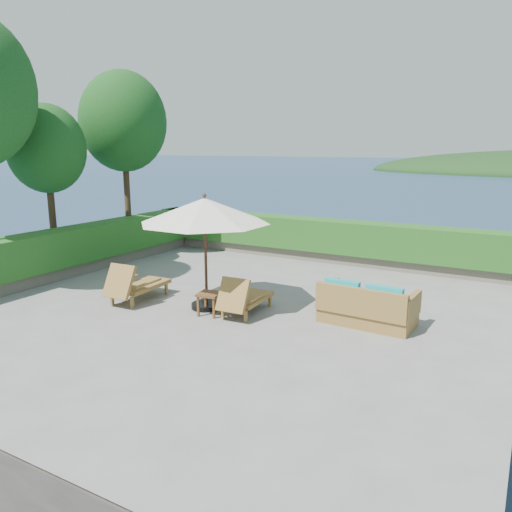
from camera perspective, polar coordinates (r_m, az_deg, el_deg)
The scene contains 14 objects.
ground at distance 11.55m, azimuth -3.27°, elevation -5.92°, with size 12.00×12.00×0.00m, color gray.
foundation at distance 12.12m, azimuth -3.18°, elevation -12.90°, with size 12.00×12.00×3.00m, color #544D43.
ocean at distance 12.81m, azimuth -3.10°, elevation -18.77°, with size 600.00×600.00×0.00m, color #182C4D.
planter_wall_far at distance 16.32m, azimuth 7.40°, elevation 0.11°, with size 12.00×0.60×0.36m, color #6F6858.
planter_wall_left at distance 15.17m, azimuth -21.38°, elevation -1.60°, with size 0.60×12.00×0.36m, color #6F6858.
hedge_far at distance 16.19m, azimuth 7.47°, elevation 2.42°, with size 12.40×0.90×1.00m, color #164A15.
hedge_left at distance 15.03m, azimuth -21.58°, elevation 0.88°, with size 0.90×12.40×1.00m, color #164A15.
tree_mid at distance 15.71m, azimuth -22.82°, elevation 11.17°, with size 2.20×2.20×4.83m.
tree_far at distance 17.25m, azimuth -14.93°, elevation 14.58°, with size 2.80×2.80×6.03m.
patio_umbrella at distance 11.08m, azimuth -5.88°, elevation 5.05°, with size 3.86×3.86×2.63m.
lounge_left at distance 12.23m, azimuth -13.64°, elevation -3.17°, with size 0.83×1.75×0.99m.
lounge_right at distance 10.98m, azimuth -1.38°, elevation -4.76°, with size 0.78×1.63×0.92m.
side_table at distance 10.98m, azimuth -5.34°, elevation -4.66°, with size 0.55×0.55×0.51m.
wicker_loveseat at distance 10.62m, azimuth 12.51°, elevation -5.76°, with size 1.99×1.09×0.95m.
Camera 1 is at (5.96, -9.20, 3.63)m, focal length 35.00 mm.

